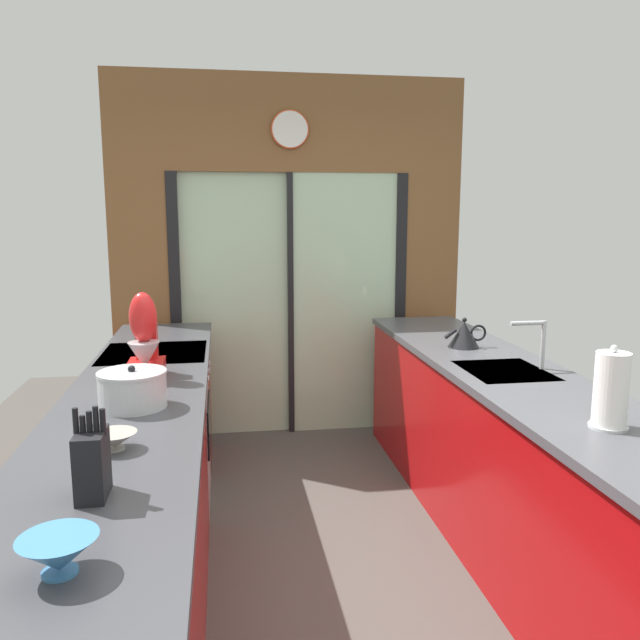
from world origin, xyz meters
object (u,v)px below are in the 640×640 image
at_px(oven_range, 158,430).
at_px(paper_towel_roll, 611,391).
at_px(mixing_bowl_far, 114,440).
at_px(knife_block, 92,463).
at_px(mixing_bowl_near, 59,554).
at_px(stock_pot, 133,389).
at_px(kettle, 464,334).
at_px(stand_mixer, 145,346).

height_order(oven_range, paper_towel_roll, paper_towel_roll).
height_order(oven_range, mixing_bowl_far, mixing_bowl_far).
height_order(mixing_bowl_far, paper_towel_roll, paper_towel_roll).
distance_m(mixing_bowl_far, knife_block, 0.37).
distance_m(mixing_bowl_near, mixing_bowl_far, 0.75).
bearing_deg(mixing_bowl_far, mixing_bowl_near, -90.00).
xyz_separation_m(mixing_bowl_far, stock_pot, (-0.00, 0.48, 0.04)).
relative_size(knife_block, kettle, 1.01).
distance_m(mixing_bowl_near, stand_mixer, 1.70).
bearing_deg(stand_mixer, paper_towel_roll, -29.27).
height_order(knife_block, stand_mixer, stand_mixer).
bearing_deg(oven_range, stand_mixer, -88.17).
bearing_deg(knife_block, kettle, 44.27).
height_order(stock_pot, paper_towel_roll, paper_towel_roll).
height_order(stock_pot, kettle, kettle).
xyz_separation_m(knife_block, paper_towel_roll, (1.78, 0.30, 0.04)).
relative_size(knife_block, stock_pot, 0.95).
distance_m(stand_mixer, kettle, 1.84).
height_order(oven_range, knife_block, knife_block).
height_order(stand_mixer, kettle, stand_mixer).
distance_m(oven_range, stand_mixer, 0.85).
xyz_separation_m(mixing_bowl_far, knife_block, (0.00, -0.36, 0.07)).
xyz_separation_m(mixing_bowl_near, paper_towel_roll, (1.78, 0.69, 0.10)).
xyz_separation_m(knife_block, stand_mixer, (-0.00, 1.30, 0.06)).
distance_m(oven_range, paper_towel_roll, 2.47).
height_order(knife_block, kettle, knife_block).
distance_m(oven_range, mixing_bowl_far, 1.60).
xyz_separation_m(stock_pot, paper_towel_roll, (1.78, -0.53, 0.07)).
distance_m(stock_pot, kettle, 2.00).
relative_size(mixing_bowl_near, paper_towel_roll, 0.56).
bearing_deg(mixing_bowl_far, oven_range, 90.70).
xyz_separation_m(stand_mixer, paper_towel_roll, (1.78, -1.00, -0.02)).
bearing_deg(mixing_bowl_far, knife_block, -90.00).
distance_m(mixing_bowl_near, knife_block, 0.39).
bearing_deg(knife_block, paper_towel_roll, 9.68).
relative_size(stand_mixer, stock_pot, 1.50).
distance_m(oven_range, knife_block, 1.96).
height_order(stand_mixer, paper_towel_roll, stand_mixer).
xyz_separation_m(oven_range, knife_block, (0.02, -1.88, 0.57)).
bearing_deg(oven_range, kettle, -4.55).
relative_size(mixing_bowl_far, stand_mixer, 0.36).
relative_size(oven_range, kettle, 3.52).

